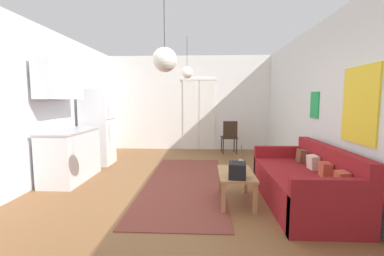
# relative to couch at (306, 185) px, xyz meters

# --- Properties ---
(ground_plane) EXTENTS (5.29, 8.36, 0.10)m
(ground_plane) POSITION_rel_couch_xyz_m (-1.88, 0.14, -0.33)
(ground_plane) COLOR brown
(wall_back) EXTENTS (4.89, 0.13, 2.73)m
(wall_back) POSITION_rel_couch_xyz_m (-1.87, 4.07, 1.08)
(wall_back) COLOR white
(wall_back) RESTS_ON ground_plane
(wall_right) EXTENTS (0.12, 7.96, 2.73)m
(wall_right) POSITION_rel_couch_xyz_m (0.51, 0.14, 1.09)
(wall_right) COLOR silver
(wall_right) RESTS_ON ground_plane
(wall_left) EXTENTS (0.12, 7.96, 2.73)m
(wall_left) POSITION_rel_couch_xyz_m (-4.27, 0.15, 1.09)
(wall_left) COLOR silver
(wall_left) RESTS_ON ground_plane
(area_rug) EXTENTS (1.34, 3.49, 0.01)m
(area_rug) POSITION_rel_couch_xyz_m (-1.76, 0.84, -0.27)
(area_rug) COLOR brown
(area_rug) RESTS_ON ground_plane
(couch) EXTENTS (0.92, 1.97, 0.82)m
(couch) POSITION_rel_couch_xyz_m (0.00, 0.00, 0.00)
(couch) COLOR maroon
(couch) RESTS_ON ground_plane
(coffee_table) EXTENTS (0.48, 0.86, 0.43)m
(coffee_table) POSITION_rel_couch_xyz_m (-0.97, 0.03, 0.09)
(coffee_table) COLOR #B27F4C
(coffee_table) RESTS_ON ground_plane
(bamboo_vase) EXTENTS (0.08, 0.08, 0.38)m
(bamboo_vase) POSITION_rel_couch_xyz_m (-0.89, 0.10, 0.24)
(bamboo_vase) COLOR beige
(bamboo_vase) RESTS_ON coffee_table
(handbag) EXTENTS (0.25, 0.29, 0.31)m
(handbag) POSITION_rel_couch_xyz_m (-0.98, -0.23, 0.26)
(handbag) COLOR black
(handbag) RESTS_ON coffee_table
(refrigerator) EXTENTS (0.64, 0.60, 1.70)m
(refrigerator) POSITION_rel_couch_xyz_m (-3.83, 2.12, 0.57)
(refrigerator) COLOR white
(refrigerator) RESTS_ON ground_plane
(kitchen_counter) EXTENTS (0.61, 1.26, 2.15)m
(kitchen_counter) POSITION_rel_couch_xyz_m (-3.88, 0.93, 0.54)
(kitchen_counter) COLOR silver
(kitchen_counter) RESTS_ON ground_plane
(accent_chair) EXTENTS (0.45, 0.43, 0.90)m
(accent_chair) POSITION_rel_couch_xyz_m (-0.74, 3.43, 0.22)
(accent_chair) COLOR #382619
(accent_chair) RESTS_ON ground_plane
(pendant_lamp_near) EXTENTS (0.29, 0.29, 0.95)m
(pendant_lamp_near) POSITION_rel_couch_xyz_m (-1.89, -0.51, 1.65)
(pendant_lamp_near) COLOR black
(pendant_lamp_far) EXTENTS (0.24, 0.24, 0.84)m
(pendant_lamp_far) POSITION_rel_couch_xyz_m (-1.78, 1.76, 1.73)
(pendant_lamp_far) COLOR black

